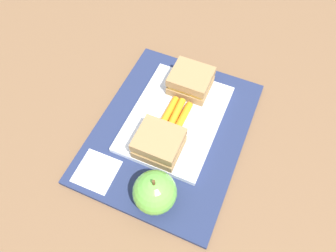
# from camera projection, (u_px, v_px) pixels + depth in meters

# --- Properties ---
(ground_plane) EXTENTS (2.40, 2.40, 0.00)m
(ground_plane) POSITION_uv_depth(u_px,v_px,m) (171.00, 132.00, 0.63)
(ground_plane) COLOR brown
(lunchbag_mat) EXTENTS (0.36, 0.28, 0.01)m
(lunchbag_mat) POSITION_uv_depth(u_px,v_px,m) (171.00, 131.00, 0.62)
(lunchbag_mat) COLOR navy
(lunchbag_mat) RESTS_ON ground_plane
(food_tray) EXTENTS (0.23, 0.17, 0.01)m
(food_tray) POSITION_uv_depth(u_px,v_px,m) (176.00, 118.00, 0.63)
(food_tray) COLOR white
(food_tray) RESTS_ON lunchbag_mat
(sandwich_half_left) EXTENTS (0.07, 0.08, 0.04)m
(sandwich_half_left) POSITION_uv_depth(u_px,v_px,m) (191.00, 81.00, 0.64)
(sandwich_half_left) COLOR #9E7A4C
(sandwich_half_left) RESTS_ON food_tray
(sandwich_half_right) EXTENTS (0.07, 0.08, 0.04)m
(sandwich_half_right) POSITION_uv_depth(u_px,v_px,m) (159.00, 143.00, 0.56)
(sandwich_half_right) COLOR #9E7A4C
(sandwich_half_right) RESTS_ON food_tray
(carrot_sticks_bundle) EXTENTS (0.08, 0.04, 0.02)m
(carrot_sticks_bundle) POSITION_uv_depth(u_px,v_px,m) (176.00, 115.00, 0.61)
(carrot_sticks_bundle) COLOR orange
(carrot_sticks_bundle) RESTS_ON food_tray
(apple) EXTENTS (0.07, 0.07, 0.08)m
(apple) POSITION_uv_depth(u_px,v_px,m) (155.00, 192.00, 0.51)
(apple) COLOR #66B742
(apple) RESTS_ON lunchbag_mat
(paper_napkin) EXTENTS (0.07, 0.07, 0.00)m
(paper_napkin) POSITION_uv_depth(u_px,v_px,m) (97.00, 171.00, 0.57)
(paper_napkin) COLOR white
(paper_napkin) RESTS_ON lunchbag_mat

